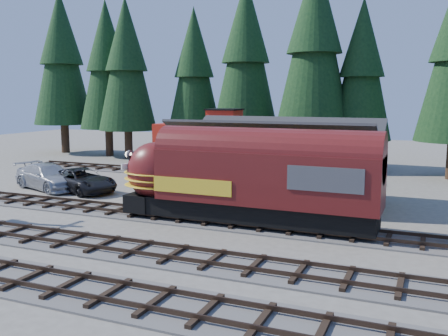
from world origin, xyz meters
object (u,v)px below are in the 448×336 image
at_px(depot, 276,155).
at_px(pickup_truck_b, 48,177).
at_px(pickup_truck_a, 82,180).
at_px(locomotive, 239,182).
at_px(caboose, 214,146).

xyz_separation_m(depot, pickup_truck_b, (-16.37, -2.46, -2.05)).
distance_m(depot, pickup_truck_b, 16.68).
bearing_deg(pickup_truck_a, locomotive, -88.28).
height_order(caboose, pickup_truck_a, caboose).
height_order(depot, pickup_truck_a, depot).
relative_size(locomotive, pickup_truck_b, 2.25).
relative_size(locomotive, caboose, 1.41).
distance_m(depot, pickup_truck_a, 13.85).
xyz_separation_m(locomotive, pickup_truck_a, (-13.47, 4.15, -1.47)).
xyz_separation_m(depot, caboose, (-7.68, 7.50, -0.38)).
height_order(locomotive, caboose, caboose).
xyz_separation_m(caboose, pickup_truck_a, (-5.80, -9.85, -1.77)).
bearing_deg(pickup_truck_b, locomotive, -85.35).
height_order(locomotive, pickup_truck_b, locomotive).
xyz_separation_m(depot, locomotive, (-0.01, -6.50, -0.68)).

